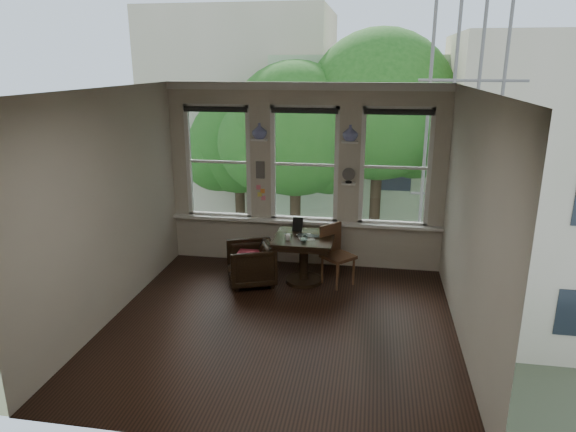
% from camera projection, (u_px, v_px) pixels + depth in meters
% --- Properties ---
extents(ground, '(4.50, 4.50, 0.00)m').
position_uv_depth(ground, '(280.00, 325.00, 6.71)').
color(ground, black).
rests_on(ground, ground).
extents(ceiling, '(4.50, 4.50, 0.00)m').
position_uv_depth(ceiling, '(279.00, 89.00, 5.85)').
color(ceiling, silver).
rests_on(ceiling, ground).
extents(wall_back, '(4.50, 0.00, 4.50)m').
position_uv_depth(wall_back, '(305.00, 176.00, 8.41)').
color(wall_back, beige).
rests_on(wall_back, ground).
extents(wall_front, '(4.50, 0.00, 4.50)m').
position_uv_depth(wall_front, '(229.00, 293.00, 4.16)').
color(wall_front, beige).
rests_on(wall_front, ground).
extents(wall_left, '(0.00, 4.50, 4.50)m').
position_uv_depth(wall_left, '(109.00, 207.00, 6.64)').
color(wall_left, beige).
rests_on(wall_left, ground).
extents(wall_right, '(0.00, 4.50, 4.50)m').
position_uv_depth(wall_right, '(471.00, 224.00, 5.92)').
color(wall_right, beige).
rests_on(wall_right, ground).
extents(window_left, '(1.10, 0.12, 1.90)m').
position_uv_depth(window_left, '(219.00, 162.00, 8.58)').
color(window_left, white).
rests_on(window_left, ground).
extents(window_center, '(1.10, 0.12, 1.90)m').
position_uv_depth(window_center, '(305.00, 164.00, 8.35)').
color(window_center, white).
rests_on(window_center, ground).
extents(window_right, '(1.10, 0.12, 1.90)m').
position_uv_depth(window_right, '(395.00, 167.00, 8.12)').
color(window_right, white).
rests_on(window_right, ground).
extents(shelf_left, '(0.26, 0.16, 0.03)m').
position_uv_depth(shelf_left, '(260.00, 140.00, 8.26)').
color(shelf_left, white).
rests_on(shelf_left, ground).
extents(shelf_right, '(0.26, 0.16, 0.03)m').
position_uv_depth(shelf_right, '(350.00, 142.00, 8.03)').
color(shelf_right, white).
rests_on(shelf_right, ground).
extents(intercom, '(0.14, 0.06, 0.28)m').
position_uv_depth(intercom, '(260.00, 170.00, 8.43)').
color(intercom, '#59544F').
rests_on(intercom, ground).
extents(sticky_notes, '(0.16, 0.01, 0.24)m').
position_uv_depth(sticky_notes, '(261.00, 190.00, 8.53)').
color(sticky_notes, pink).
rests_on(sticky_notes, ground).
extents(desk_fan, '(0.20, 0.20, 0.24)m').
position_uv_depth(desk_fan, '(349.00, 178.00, 8.17)').
color(desk_fan, '#59544F').
rests_on(desk_fan, ground).
extents(vase_left, '(0.24, 0.24, 0.25)m').
position_uv_depth(vase_left, '(259.00, 131.00, 8.22)').
color(vase_left, silver).
rests_on(vase_left, shelf_left).
extents(vase_right, '(0.24, 0.24, 0.25)m').
position_uv_depth(vase_right, '(350.00, 133.00, 7.99)').
color(vase_right, silver).
rests_on(vase_right, shelf_right).
extents(table, '(0.90, 0.90, 0.75)m').
position_uv_depth(table, '(304.00, 260.00, 7.91)').
color(table, black).
rests_on(table, ground).
extents(armchair_left, '(0.91, 0.90, 0.65)m').
position_uv_depth(armchair_left, '(251.00, 264.00, 7.88)').
color(armchair_left, black).
rests_on(armchair_left, ground).
extents(cushion_red, '(0.45, 0.45, 0.06)m').
position_uv_depth(cushion_red, '(251.00, 256.00, 7.84)').
color(cushion_red, maroon).
rests_on(cushion_red, armchair_left).
extents(side_chair_right, '(0.59, 0.59, 0.92)m').
position_uv_depth(side_chair_right, '(338.00, 256.00, 7.82)').
color(side_chair_right, '#4E2C1C').
rests_on(side_chair_right, ground).
extents(laptop, '(0.35, 0.25, 0.03)m').
position_uv_depth(laptop, '(307.00, 237.00, 7.75)').
color(laptop, black).
rests_on(laptop, table).
extents(mug, '(0.12, 0.12, 0.09)m').
position_uv_depth(mug, '(288.00, 237.00, 7.65)').
color(mug, white).
rests_on(mug, table).
extents(drinking_glass, '(0.13, 0.13, 0.09)m').
position_uv_depth(drinking_glass, '(304.00, 239.00, 7.57)').
color(drinking_glass, white).
rests_on(drinking_glass, table).
extents(tablet, '(0.17, 0.09, 0.22)m').
position_uv_depth(tablet, '(298.00, 224.00, 8.03)').
color(tablet, black).
rests_on(tablet, table).
extents(papers, '(0.31, 0.36, 0.00)m').
position_uv_depth(papers, '(306.00, 237.00, 7.78)').
color(papers, silver).
rests_on(papers, table).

